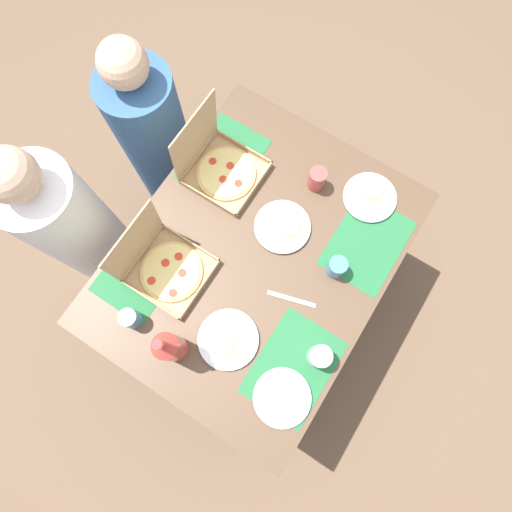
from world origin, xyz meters
TOP-DOWN VIEW (x-y plane):
  - ground_plane at (0.00, 0.00)m, footprint 6.00×6.00m
  - dining_table at (0.00, 0.00)m, footprint 1.25×0.99m
  - placemat_near_left at (-0.28, -0.34)m, footprint 0.36×0.26m
  - placemat_near_right at (0.28, -0.34)m, footprint 0.36×0.26m
  - placemat_far_left at (-0.28, 0.34)m, footprint 0.36×0.26m
  - placemat_far_right at (0.28, 0.34)m, footprint 0.36×0.26m
  - pizza_box_center at (-0.23, 0.27)m, footprint 0.27×0.28m
  - pizza_box_corner_right at (0.23, 0.32)m, footprint 0.28×0.28m
  - plate_near_right at (-0.39, -0.36)m, footprint 0.21×0.21m
  - plate_near_left at (0.16, -0.03)m, footprint 0.23×0.23m
  - plate_far_left at (0.46, -0.26)m, footprint 0.22×0.22m
  - plate_far_right at (-0.33, -0.09)m, footprint 0.23×0.23m
  - soda_bottle at (-0.46, 0.05)m, footprint 0.09×0.09m
  - cup_clear_right at (-0.46, 0.25)m, footprint 0.07×0.07m
  - cup_clear_left at (0.39, -0.04)m, footprint 0.07×0.07m
  - cup_dark at (0.12, -0.29)m, footprint 0.07×0.07m
  - cup_red at (-0.20, -0.40)m, footprint 0.08×0.08m
  - fork_by_near_right at (-0.07, -0.21)m, footprint 0.07×0.19m
  - diner_left_seat at (-0.28, 0.75)m, footprint 0.32×0.32m
  - diner_right_seat at (0.28, 0.75)m, footprint 0.32×0.32m

SIDE VIEW (x-z plane):
  - ground_plane at x=0.00m, z-range 0.00..0.00m
  - diner_right_seat at x=0.28m, z-range -0.06..1.11m
  - diner_left_seat at x=-0.28m, z-range -0.06..1.17m
  - dining_table at x=0.00m, z-range 0.26..1.03m
  - placemat_near_left at x=-0.28m, z-range 0.77..0.77m
  - placemat_near_right at x=0.28m, z-range 0.77..0.77m
  - placemat_far_left at x=-0.28m, z-range 0.77..0.77m
  - placemat_far_right at x=0.28m, z-range 0.77..0.77m
  - fork_by_near_right at x=-0.07m, z-range 0.77..0.78m
  - plate_near_right at x=-0.39m, z-range 0.77..0.79m
  - plate_far_left at x=0.46m, z-range 0.77..0.79m
  - plate_far_right at x=-0.33m, z-range 0.77..0.79m
  - plate_near_left at x=0.16m, z-range 0.77..0.79m
  - cup_dark at x=0.12m, z-range 0.77..0.87m
  - pizza_box_center at x=-0.23m, z-range 0.67..0.97m
  - pizza_box_corner_right at x=0.23m, z-range 0.66..0.98m
  - cup_clear_right at x=-0.46m, z-range 0.77..0.87m
  - cup_clear_left at x=0.39m, z-range 0.77..0.87m
  - cup_red at x=-0.20m, z-range 0.77..0.87m
  - soda_bottle at x=-0.46m, z-range 0.74..1.07m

